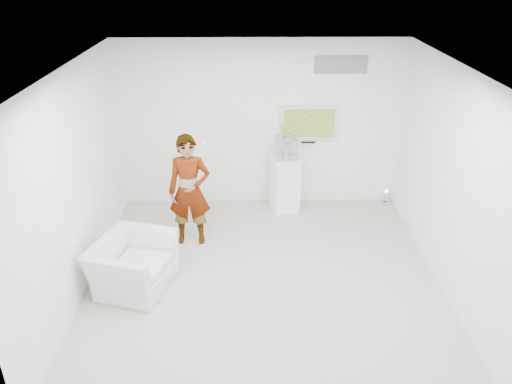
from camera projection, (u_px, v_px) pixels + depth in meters
room at (264, 184)px, 6.58m from camera, size 5.01×5.01×3.00m
tv at (309, 123)px, 8.77m from camera, size 1.00×0.08×0.60m
logo_decal at (341, 65)px, 8.37m from camera, size 0.90×0.02×0.30m
person at (189, 191)px, 7.77m from camera, size 0.66×0.44×1.81m
armchair at (132, 264)px, 6.92m from camera, size 1.23×1.33×0.71m
pedestal at (285, 184)px, 8.95m from camera, size 0.60×0.60×1.02m
floor_uplight at (386, 197)px, 9.32m from camera, size 0.20×0.20×0.27m
vitrine at (286, 148)px, 8.65m from camera, size 0.37×0.37×0.36m
console at (286, 151)px, 8.68m from camera, size 0.06×0.16×0.22m
wii_remote at (204, 144)px, 7.60m from camera, size 0.06×0.14×0.04m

